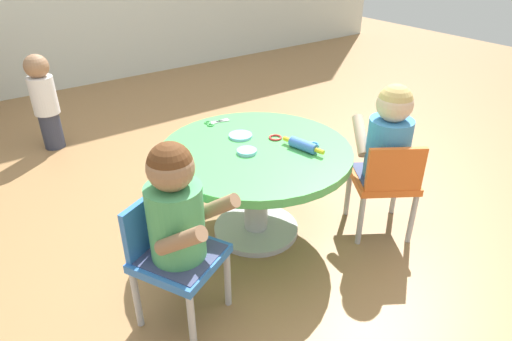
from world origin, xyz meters
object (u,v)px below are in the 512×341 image
(toddler_standing, at_px, (44,100))
(rolling_pin, at_px, (303,145))
(seated_child_left, at_px, (176,208))
(child_chair_left, at_px, (173,254))
(craft_scissors, at_px, (214,123))
(child_chair_right, at_px, (385,181))
(craft_table, at_px, (256,169))
(seated_child_right, at_px, (389,136))

(toddler_standing, height_order, rolling_pin, toddler_standing)
(seated_child_left, relative_size, toddler_standing, 0.76)
(child_chair_left, bearing_deg, rolling_pin, 8.50)
(toddler_standing, relative_size, craft_scissors, 4.87)
(seated_child_left, xyz_separation_m, rolling_pin, (0.74, 0.15, -0.02))
(child_chair_right, bearing_deg, seated_child_left, 175.78)
(child_chair_right, bearing_deg, rolling_pin, 146.99)
(child_chair_left, height_order, seated_child_left, seated_child_left)
(craft_table, bearing_deg, seated_child_right, -32.15)
(seated_child_left, relative_size, seated_child_right, 1.00)
(seated_child_left, bearing_deg, rolling_pin, 11.39)
(craft_table, xyz_separation_m, seated_child_right, (0.54, -0.34, 0.16))
(toddler_standing, distance_m, rolling_pin, 1.97)
(seated_child_right, bearing_deg, child_chair_right, -122.62)
(craft_table, height_order, child_chair_right, child_chair_right)
(child_chair_right, relative_size, rolling_pin, 2.34)
(craft_table, distance_m, seated_child_left, 0.66)
(child_chair_right, xyz_separation_m, rolling_pin, (-0.35, 0.23, 0.21))
(child_chair_left, distance_m, craft_scissors, 0.88)
(craft_table, distance_m, seated_child_right, 0.66)
(rolling_pin, bearing_deg, craft_scissors, 108.68)
(rolling_pin, bearing_deg, child_chair_right, -33.01)
(child_chair_right, distance_m, toddler_standing, 2.33)
(rolling_pin, xyz_separation_m, craft_scissors, (-0.18, 0.52, -0.02))
(child_chair_left, xyz_separation_m, seated_child_left, (0.02, -0.04, 0.23))
(seated_child_left, xyz_separation_m, craft_scissors, (0.56, 0.67, -0.04))
(craft_scissors, bearing_deg, seated_child_left, -130.03)
(child_chair_right, xyz_separation_m, craft_scissors, (-0.53, 0.75, 0.19))
(child_chair_right, bearing_deg, child_chair_left, 174.03)
(craft_table, height_order, rolling_pin, rolling_pin)
(child_chair_right, distance_m, rolling_pin, 0.47)
(seated_child_left, xyz_separation_m, seated_child_right, (1.11, -0.05, 0.00))
(child_chair_right, height_order, seated_child_right, seated_child_right)
(child_chair_right, height_order, rolling_pin, rolling_pin)
(craft_scissors, bearing_deg, seated_child_right, -52.46)
(seated_child_left, xyz_separation_m, toddler_standing, (-0.02, 1.97, -0.17))
(child_chair_right, distance_m, craft_scissors, 0.94)
(craft_table, height_order, seated_child_right, seated_child_right)
(seated_child_left, bearing_deg, child_chair_left, 116.87)
(rolling_pin, bearing_deg, toddler_standing, 112.58)
(craft_scissors, bearing_deg, child_chair_right, -54.81)
(seated_child_right, bearing_deg, craft_table, 147.85)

